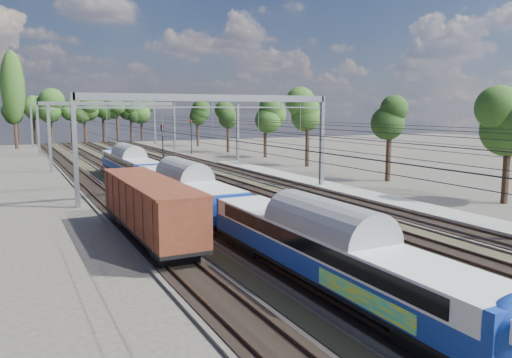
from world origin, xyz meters
name	(u,v)px	position (x,y,z in m)	size (l,w,h in m)	color
track_bed	(165,176)	(0.00, 45.00, 0.10)	(21.00, 130.00, 0.34)	#47423A
platform	(395,202)	(12.00, 20.00, 0.15)	(3.00, 70.00, 0.30)	gray
catenary	(150,120)	(0.33, 52.69, 6.40)	(25.65, 130.00, 9.00)	gray
tree_belt	(130,107)	(6.98, 93.37, 8.13)	(39.29, 100.24, 11.57)	black
poplar	(13,88)	(-14.50, 98.00, 11.89)	(4.40, 4.40, 19.04)	black
emu_train	(186,183)	(-4.50, 24.23, 2.28)	(2.65, 56.09, 3.87)	black
freight_boxcar	(149,205)	(-9.00, 17.51, 2.14)	(2.82, 13.59, 3.51)	black
worker	(164,160)	(2.73, 54.71, 0.87)	(0.63, 0.42, 1.74)	black
signal_near	(163,143)	(0.60, 47.81, 3.73)	(0.42, 0.38, 5.89)	black
signal_far	(191,133)	(12.43, 71.38, 3.69)	(0.38, 0.34, 5.83)	black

